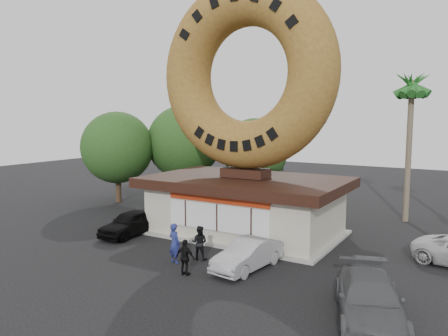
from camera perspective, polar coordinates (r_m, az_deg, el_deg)
The scene contains 14 objects.
ground at distance 20.83m, azimuth -5.25°, elevation -12.22°, with size 90.00×90.00×0.00m, color black.
donut_shop at distance 25.27m, azimuth 2.79°, elevation -4.65°, with size 11.20×7.20×3.80m.
giant_donut at distance 24.89m, azimuth 2.91°, elevation 12.11°, with size 10.57×10.57×2.70m, color olive.
tree_west at distance 35.86m, azimuth -5.27°, elevation 3.35°, with size 6.00×6.00×7.65m.
tree_mid at distance 34.72m, azimuth 4.06°, elevation 2.23°, with size 5.20×5.20×6.63m.
tree_far at distance 35.13m, azimuth -13.77°, elevation 2.61°, with size 5.60×5.60×7.14m.
palm_near at distance 30.17m, azimuth 23.32°, elevation 9.36°, with size 2.60×2.60×9.75m.
street_lamp at distance 34.68m, azimuth 7.98°, elevation 2.94°, with size 2.11×0.20×8.00m.
person_left at distance 20.57m, azimuth -6.48°, elevation -9.73°, with size 0.68×0.45×1.88m, color navy.
person_center at distance 21.00m, azimuth -3.23°, elevation -9.70°, with size 0.79×0.62×1.63m, color black.
person_right at distance 19.05m, azimuth -5.08°, elevation -11.57°, with size 0.92×0.38×1.57m, color black.
car_black at distance 25.70m, azimuth -12.14°, elevation -7.03°, with size 1.66×4.13×1.41m, color black.
car_silver at distance 19.79m, azimuth 3.12°, elevation -11.23°, with size 1.39×3.97×1.31m, color #A3A3A8.
car_grey at distance 15.86m, azimuth 18.49°, elevation -15.95°, with size 2.06×5.08×1.47m, color #55575A.
Camera 1 is at (11.72, -15.83, 6.78)m, focal length 35.00 mm.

